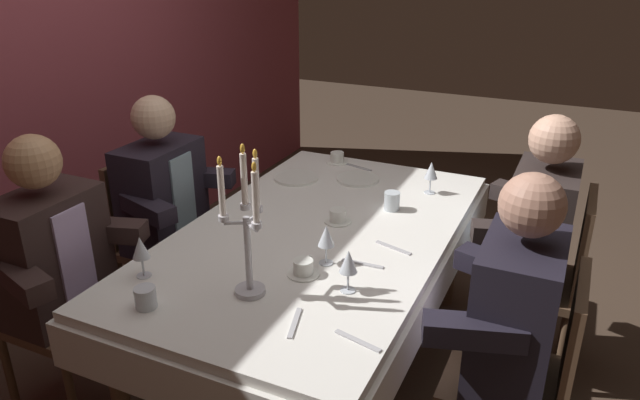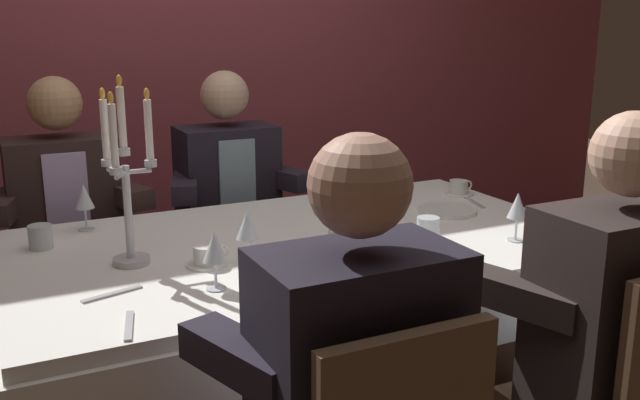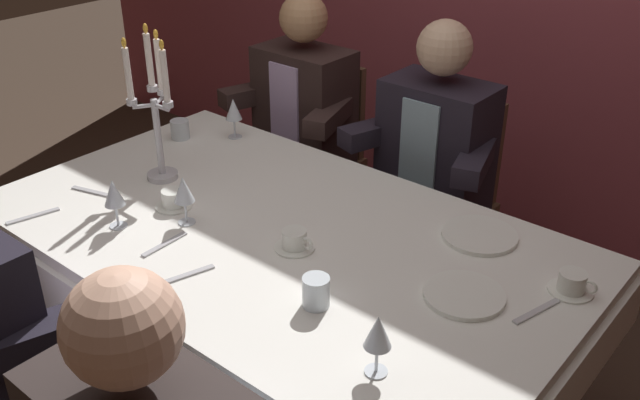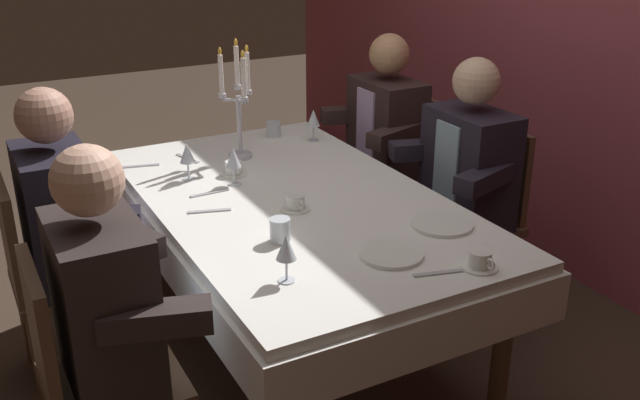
% 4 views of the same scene
% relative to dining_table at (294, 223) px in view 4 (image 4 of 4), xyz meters
% --- Properties ---
extents(ground_plane, '(12.00, 12.00, 0.00)m').
position_rel_dining_table_xyz_m(ground_plane, '(0.00, 0.00, -0.62)').
color(ground_plane, '#423226').
extents(back_wall, '(6.00, 0.12, 2.70)m').
position_rel_dining_table_xyz_m(back_wall, '(0.00, 1.66, 0.73)').
color(back_wall, '#983F49').
rests_on(back_wall, ground_plane).
extents(dining_table, '(1.94, 1.14, 0.74)m').
position_rel_dining_table_xyz_m(dining_table, '(0.00, 0.00, 0.00)').
color(dining_table, white).
rests_on(dining_table, ground_plane).
extents(candelabra, '(0.15, 0.17, 0.56)m').
position_rel_dining_table_xyz_m(candelabra, '(-0.56, 0.00, 0.37)').
color(candelabra, silver).
rests_on(candelabra, dining_table).
extents(dinner_plate_0, '(0.22, 0.22, 0.01)m').
position_rel_dining_table_xyz_m(dinner_plate_0, '(0.63, 0.06, 0.13)').
color(dinner_plate_0, white).
rests_on(dinner_plate_0, dining_table).
extents(dinner_plate_1, '(0.23, 0.23, 0.01)m').
position_rel_dining_table_xyz_m(dinner_plate_1, '(0.51, 0.37, 0.13)').
color(dinner_plate_1, white).
rests_on(dinner_plate_1, dining_table).
extents(wine_glass_0, '(0.07, 0.07, 0.16)m').
position_rel_dining_table_xyz_m(wine_glass_0, '(-0.63, 0.43, 0.23)').
color(wine_glass_0, silver).
rests_on(wine_glass_0, dining_table).
extents(wine_glass_1, '(0.07, 0.07, 0.16)m').
position_rel_dining_table_xyz_m(wine_glass_1, '(0.62, -0.33, 0.24)').
color(wine_glass_1, silver).
rests_on(wine_glass_1, dining_table).
extents(wine_glass_2, '(0.07, 0.07, 0.16)m').
position_rel_dining_table_xyz_m(wine_glass_2, '(-0.25, -0.16, 0.23)').
color(wine_glass_2, silver).
rests_on(wine_glass_2, dining_table).
extents(wine_glass_3, '(0.07, 0.07, 0.16)m').
position_rel_dining_table_xyz_m(wine_glass_3, '(-0.40, -0.31, 0.23)').
color(wine_glass_3, silver).
rests_on(wine_glass_3, dining_table).
extents(water_tumbler_0, '(0.07, 0.07, 0.08)m').
position_rel_dining_table_xyz_m(water_tumbler_0, '(-0.79, 0.28, 0.16)').
color(water_tumbler_0, silver).
rests_on(water_tumbler_0, dining_table).
extents(water_tumbler_1, '(0.07, 0.07, 0.09)m').
position_rel_dining_table_xyz_m(water_tumbler_1, '(0.35, -0.22, 0.16)').
color(water_tumbler_1, silver).
rests_on(water_tumbler_1, dining_table).
extents(coffee_cup_0, '(0.13, 0.12, 0.06)m').
position_rel_dining_table_xyz_m(coffee_cup_0, '(0.12, -0.05, 0.15)').
color(coffee_cup_0, white).
rests_on(coffee_cup_0, dining_table).
extents(coffee_cup_1, '(0.13, 0.12, 0.06)m').
position_rel_dining_table_xyz_m(coffee_cup_1, '(0.85, 0.27, 0.15)').
color(coffee_cup_1, white).
rests_on(coffee_cup_1, dining_table).
extents(coffee_cup_2, '(0.13, 0.12, 0.06)m').
position_rel_dining_table_xyz_m(coffee_cup_2, '(-0.36, -0.11, 0.15)').
color(coffee_cup_2, white).
rests_on(coffee_cup_2, dining_table).
extents(fork_0, '(0.06, 0.17, 0.01)m').
position_rel_dining_table_xyz_m(fork_0, '(0.81, 0.12, 0.12)').
color(fork_0, '#B7B7BC').
rests_on(fork_0, dining_table).
extents(spoon_1, '(0.17, 0.06, 0.01)m').
position_rel_dining_table_xyz_m(spoon_1, '(-0.66, -0.23, 0.12)').
color(spoon_1, '#B7B7BC').
rests_on(spoon_1, dining_table).
extents(fork_2, '(0.06, 0.17, 0.01)m').
position_rel_dining_table_xyz_m(fork_2, '(-0.67, -0.45, 0.12)').
color(fork_2, '#B7B7BC').
rests_on(fork_2, dining_table).
extents(spoon_3, '(0.02, 0.17, 0.01)m').
position_rel_dining_table_xyz_m(spoon_3, '(-0.20, -0.29, 0.12)').
color(spoon_3, '#B7B7BC').
rests_on(spoon_3, dining_table).
extents(fork_4, '(0.07, 0.17, 0.01)m').
position_rel_dining_table_xyz_m(fork_4, '(-0.02, -0.36, 0.12)').
color(fork_4, '#B7B7BC').
rests_on(fork_4, dining_table).
extents(seated_diner_0, '(0.63, 0.48, 1.24)m').
position_rel_dining_table_xyz_m(seated_diner_0, '(-0.65, 0.89, 0.11)').
color(seated_diner_0, brown).
rests_on(seated_diner_0, ground_plane).
extents(seated_diner_1, '(0.63, 0.48, 1.24)m').
position_rel_dining_table_xyz_m(seated_diner_1, '(-0.28, -0.89, 0.11)').
color(seated_diner_1, brown).
rests_on(seated_diner_1, ground_plane).
extents(seated_diner_2, '(0.63, 0.48, 1.24)m').
position_rel_dining_table_xyz_m(seated_diner_2, '(0.04, 0.89, 0.11)').
color(seated_diner_2, brown).
rests_on(seated_diner_2, ground_plane).
extents(seated_diner_3, '(0.63, 0.48, 1.24)m').
position_rel_dining_table_xyz_m(seated_diner_3, '(0.48, -0.89, 0.11)').
color(seated_diner_3, brown).
rests_on(seated_diner_3, ground_plane).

